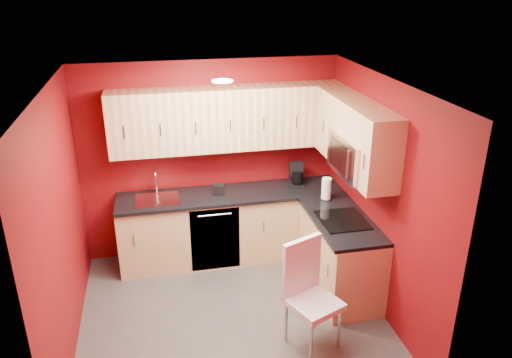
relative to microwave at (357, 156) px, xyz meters
name	(u,v)px	position (x,y,z in m)	size (l,w,h in m)	color
floor	(232,315)	(-1.39, -0.20, -1.66)	(3.20, 3.20, 0.00)	#484544
ceiling	(227,86)	(-1.39, -0.20, 0.84)	(3.20, 3.20, 0.00)	white
wall_back	(211,160)	(-1.39, 1.30, -0.41)	(3.20, 3.20, 0.00)	maroon
wall_front	(264,302)	(-1.39, -1.70, -0.41)	(3.20, 3.20, 0.00)	maroon
wall_left	(60,227)	(-2.99, -0.20, -0.41)	(3.00, 3.00, 0.00)	maroon
wall_right	(380,197)	(0.21, -0.20, -0.41)	(3.00, 3.00, 0.00)	maroon
base_cabinets_back	(232,226)	(-1.19, 1.00, -1.22)	(2.80, 0.60, 0.87)	tan
base_cabinets_right	(340,255)	(-0.09, 0.05, -1.22)	(0.60, 1.30, 0.87)	tan
countertop_back	(231,194)	(-1.19, 0.99, -0.77)	(2.80, 0.63, 0.04)	black
countertop_right	(342,221)	(-0.11, 0.04, -0.77)	(0.63, 1.27, 0.04)	black
upper_cabinets_back	(228,118)	(-1.19, 1.13, 0.17)	(2.80, 0.35, 0.75)	#E0BA7E
upper_cabinets_right	(353,128)	(0.03, 0.24, 0.23)	(0.35, 1.55, 0.75)	#E0BA7E
microwave	(357,156)	(0.00, 0.00, 0.00)	(0.42, 0.76, 0.42)	silver
cooktop	(342,220)	(-0.11, 0.00, -0.74)	(0.50, 0.55, 0.01)	black
sink	(157,196)	(-2.09, 1.00, -0.72)	(0.52, 0.42, 0.35)	silver
dishwasher_front	(215,239)	(-1.44, 0.71, -1.22)	(0.60, 0.02, 0.82)	black
downlight	(222,81)	(-1.39, 0.10, 0.82)	(0.20, 0.20, 0.01)	white
coffee_maker	(297,175)	(-0.34, 1.04, -0.60)	(0.18, 0.24, 0.30)	black
napkin_holder	(219,189)	(-1.34, 0.98, -0.69)	(0.12, 0.12, 0.13)	black
paper_towel	(326,189)	(-0.10, 0.57, -0.62)	(0.15, 0.15, 0.27)	white
dining_chair	(314,298)	(-0.69, -0.81, -1.11)	(0.44, 0.47, 1.10)	white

